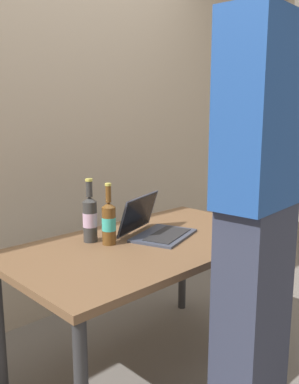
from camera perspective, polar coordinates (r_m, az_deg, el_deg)
ground_plane at (r=2.40m, az=-0.20°, el=-23.04°), size 8.00×8.00×0.00m
desk at (r=2.11m, az=-0.21°, el=-8.67°), size 1.42×0.79×0.70m
laptop at (r=2.17m, az=0.75°, el=-4.89°), size 0.42×0.40×0.21m
beer_bottle_dark at (r=2.02m, az=-5.63°, el=-4.12°), size 0.07×0.07×0.30m
beer_bottle_green at (r=2.07m, az=-8.22°, el=-3.50°), size 0.07×0.07×0.32m
person_figure at (r=1.60m, az=14.70°, el=-2.35°), size 0.40×0.28×1.91m
back_wall at (r=2.72m, az=-13.91°, el=9.83°), size 6.00×0.10×2.60m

